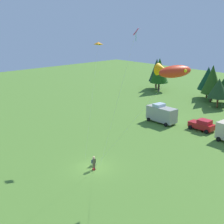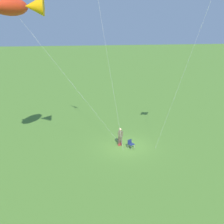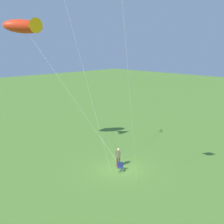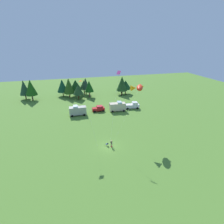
% 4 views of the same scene
% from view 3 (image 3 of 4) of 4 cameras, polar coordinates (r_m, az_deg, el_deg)
% --- Properties ---
extents(ground_plane, '(160.00, 160.00, 0.00)m').
position_cam_3_polar(ground_plane, '(28.14, 1.46, -10.42)').
color(ground_plane, '#507E2E').
extents(person_kite_flyer, '(0.53, 0.41, 1.74)m').
position_cam_3_polar(person_kite_flyer, '(28.33, 1.16, -8.04)').
color(person_kite_flyer, '#4F2E2E').
rests_on(person_kite_flyer, ground).
extents(folding_chair, '(0.67, 0.67, 0.82)m').
position_cam_3_polar(folding_chair, '(27.52, 1.54, -9.87)').
color(folding_chair, navy).
rests_on(folding_chair, ground).
extents(backpack_on_grass, '(0.29, 0.37, 0.22)m').
position_cam_3_polar(backpack_on_grass, '(28.75, 1.16, -9.67)').
color(backpack_on_grass, red).
rests_on(backpack_on_grass, ground).
extents(kite_large_fish, '(9.55, 6.38, 13.17)m').
position_cam_3_polar(kite_large_fish, '(30.04, -15.59, 14.88)').
color(kite_large_fish, red).
rests_on(kite_large_fish, ground).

